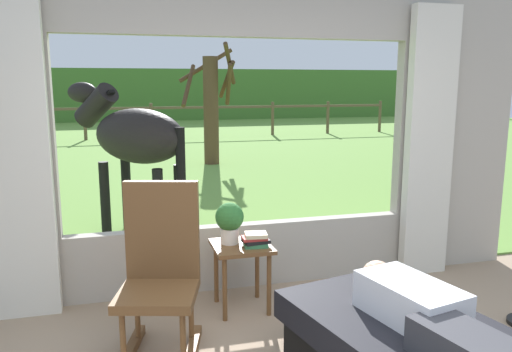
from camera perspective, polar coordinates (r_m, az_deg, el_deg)
The scene contains 13 objects.
back_wall_with_window at distance 4.20m, azimuth -1.64°, elevation 3.78°, with size 5.20×0.12×2.55m.
curtain_panel_left at distance 4.02m, azimuth -25.27°, elevation 1.76°, with size 0.44×0.10×2.40m, color silver.
curtain_panel_right at distance 4.77m, azimuth 18.98°, elevation 3.41°, with size 0.44×0.10×2.40m, color silver.
outdoor_pasture_lawn at distance 15.09m, azimuth -11.35°, elevation 3.68°, with size 36.00×21.68×0.02m, color olive.
distant_hill_ridge at distance 24.82m, azimuth -13.04°, elevation 8.95°, with size 36.00×2.00×2.40m, color #46762F.
reclining_person at distance 2.91m, azimuth 19.14°, elevation -14.87°, with size 0.46×1.43×0.22m.
rocking_chair at distance 3.34m, azimuth -10.78°, elevation -10.64°, with size 0.63×0.78×1.12m.
side_table at distance 3.93m, azimuth -1.63°, elevation -9.07°, with size 0.44×0.44×0.52m.
potted_plant at distance 3.88m, azimuth -3.01°, elevation -5.02°, with size 0.22×0.22×0.32m.
book_stack at distance 3.84m, azimuth -0.05°, elevation -7.21°, with size 0.21×0.17×0.10m.
horse at distance 5.72m, azimuth -13.68°, elevation 4.31°, with size 1.46×1.59×1.73m.
pasture_tree at distance 10.87m, azimuth -5.05°, elevation 8.03°, with size 1.29×1.32×2.53m.
pasture_fence_line at distance 16.31m, azimuth -11.76°, elevation 6.75°, with size 16.10×0.10×1.10m.
Camera 1 is at (-0.97, -1.80, 1.74)m, focal length 35.36 mm.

